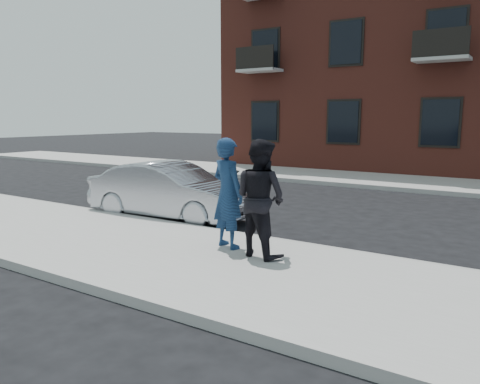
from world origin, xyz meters
The scene contains 8 objects.
ground centered at (0.00, 0.00, 0.00)m, with size 100.00×100.00×0.00m, color black.
near_sidewalk centered at (0.00, -0.25, 0.07)m, with size 50.00×3.50×0.15m, color #9B9993.
near_curb centered at (0.00, 1.55, 0.07)m, with size 50.00×0.10×0.15m, color #999691.
far_sidewalk centered at (0.00, 11.25, 0.07)m, with size 50.00×3.50×0.15m, color #9B9993.
far_curb centered at (0.00, 9.45, 0.07)m, with size 50.00×0.10×0.15m, color #999691.
silver_sedan centered at (-3.91, 2.30, 0.67)m, with size 1.42×4.08×1.35m, color #999BA3.
man_hoodie centered at (-1.05, 0.57, 1.11)m, with size 0.80×0.64×1.91m.
man_peacoat centered at (-0.33, 0.45, 1.11)m, with size 1.06×0.90×1.91m.
Camera 1 is at (3.47, -5.99, 2.41)m, focal length 35.00 mm.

